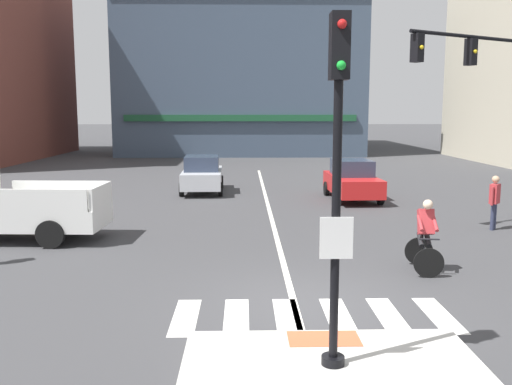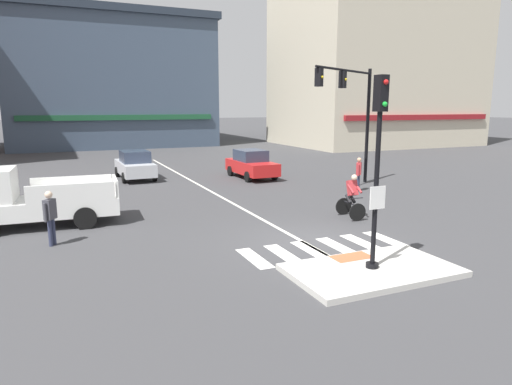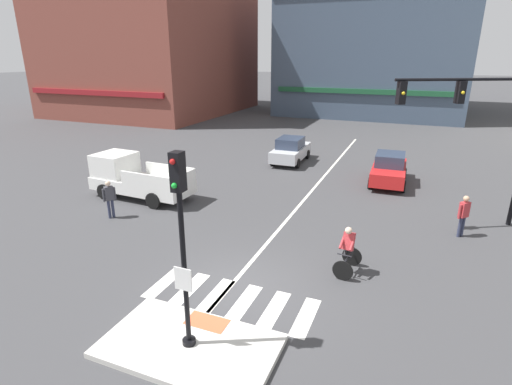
{
  "view_description": "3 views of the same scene",
  "coord_description": "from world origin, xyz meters",
  "px_view_note": "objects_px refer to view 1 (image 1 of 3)",
  "views": [
    {
      "loc": [
        -1.23,
        -10.05,
        3.6
      ],
      "look_at": [
        -0.89,
        4.67,
        1.45
      ],
      "focal_mm": 39.08,
      "sensor_mm": 36.0,
      "label": 1
    },
    {
      "loc": [
        -6.96,
        -11.47,
        4.12
      ],
      "look_at": [
        -0.71,
        2.81,
        1.13
      ],
      "focal_mm": 31.52,
      "sensor_mm": 36.0,
      "label": 2
    },
    {
      "loc": [
        4.42,
        -9.41,
        6.68
      ],
      "look_at": [
        -1.16,
        4.21,
        1.55
      ],
      "focal_mm": 27.82,
      "sensor_mm": 36.0,
      "label": 3
    }
  ],
  "objects_px": {
    "traffic_light_mast": "(495,90)",
    "car_red_eastbound_far": "(352,180)",
    "car_silver_westbound_distant": "(202,174)",
    "pedestrian_waiting_far_side": "(495,198)",
    "signal_pole": "(337,160)",
    "cyclist": "(425,234)"
  },
  "relations": [
    {
      "from": "signal_pole",
      "to": "car_red_eastbound_far",
      "type": "xyz_separation_m",
      "value": [
        3.25,
        15.36,
        -2.16
      ]
    },
    {
      "from": "cyclist",
      "to": "car_red_eastbound_far",
      "type": "bearing_deg",
      "value": 87.88
    },
    {
      "from": "car_silver_westbound_distant",
      "to": "cyclist",
      "type": "xyz_separation_m",
      "value": [
        5.93,
        -12.72,
        0.06
      ]
    },
    {
      "from": "signal_pole",
      "to": "cyclist",
      "type": "xyz_separation_m",
      "value": [
        2.86,
        4.93,
        -2.1
      ]
    },
    {
      "from": "signal_pole",
      "to": "cyclist",
      "type": "height_order",
      "value": "signal_pole"
    },
    {
      "from": "signal_pole",
      "to": "pedestrian_waiting_far_side",
      "type": "height_order",
      "value": "signal_pole"
    },
    {
      "from": "traffic_light_mast",
      "to": "cyclist",
      "type": "bearing_deg",
      "value": -124.94
    },
    {
      "from": "cyclist",
      "to": "pedestrian_waiting_far_side",
      "type": "xyz_separation_m",
      "value": [
        3.58,
        4.45,
        0.11
      ]
    },
    {
      "from": "car_red_eastbound_far",
      "to": "cyclist",
      "type": "distance_m",
      "value": 10.44
    },
    {
      "from": "signal_pole",
      "to": "cyclist",
      "type": "relative_size",
      "value": 2.79
    },
    {
      "from": "car_silver_westbound_distant",
      "to": "pedestrian_waiting_far_side",
      "type": "distance_m",
      "value": 12.6
    },
    {
      "from": "car_silver_westbound_distant",
      "to": "cyclist",
      "type": "distance_m",
      "value": 14.03
    },
    {
      "from": "signal_pole",
      "to": "pedestrian_waiting_far_side",
      "type": "relative_size",
      "value": 2.81
    },
    {
      "from": "signal_pole",
      "to": "traffic_light_mast",
      "type": "distance_m",
      "value": 12.58
    },
    {
      "from": "traffic_light_mast",
      "to": "pedestrian_waiting_far_side",
      "type": "bearing_deg",
      "value": -105.87
    },
    {
      "from": "traffic_light_mast",
      "to": "cyclist",
      "type": "height_order",
      "value": "traffic_light_mast"
    },
    {
      "from": "traffic_light_mast",
      "to": "pedestrian_waiting_far_side",
      "type": "height_order",
      "value": "traffic_light_mast"
    },
    {
      "from": "signal_pole",
      "to": "cyclist",
      "type": "bearing_deg",
      "value": 59.86
    },
    {
      "from": "traffic_light_mast",
      "to": "car_silver_westbound_distant",
      "type": "xyz_separation_m",
      "value": [
        -9.83,
        7.13,
        -3.48
      ]
    },
    {
      "from": "traffic_light_mast",
      "to": "car_red_eastbound_far",
      "type": "xyz_separation_m",
      "value": [
        -3.52,
        4.84,
        -3.48
      ]
    },
    {
      "from": "signal_pole",
      "to": "car_silver_westbound_distant",
      "type": "height_order",
      "value": "signal_pole"
    },
    {
      "from": "car_silver_westbound_distant",
      "to": "pedestrian_waiting_far_side",
      "type": "bearing_deg",
      "value": -41.0
    }
  ]
}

